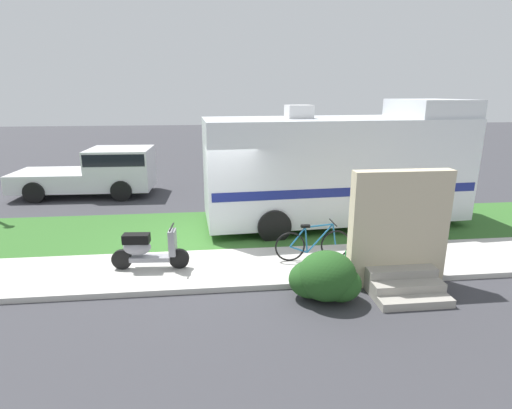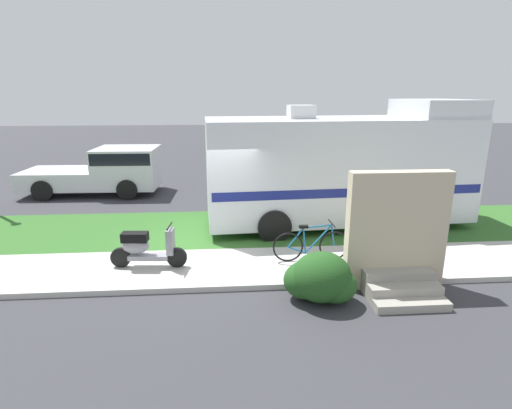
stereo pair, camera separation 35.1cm
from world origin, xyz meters
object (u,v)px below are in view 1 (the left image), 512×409
object	(u,v)px
pickup_truck_near	(101,170)
bottle_green	(346,255)
bicycle	(313,244)
motorhome_rv	(338,167)
bottle_spare	(333,264)
scooter	(147,249)

from	to	relation	value
pickup_truck_near	bottle_green	xyz separation A→B (m)	(7.28, -7.35, -0.73)
bicycle	motorhome_rv	bearing A→B (deg)	63.53
motorhome_rv	bottle_spare	bearing A→B (deg)	-108.08
scooter	bottle_green	size ratio (longest dim) A/B	6.77
bicycle	bottle_spare	size ratio (longest dim) A/B	6.61
motorhome_rv	bottle_green	bearing A→B (deg)	-102.35
bottle_spare	bottle_green	bearing A→B (deg)	45.96
motorhome_rv	pickup_truck_near	xyz separation A→B (m)	(-7.91, 4.45, -0.78)
motorhome_rv	bicycle	xyz separation A→B (m)	(-1.43, -2.87, -1.23)
motorhome_rv	bicycle	world-z (taller)	motorhome_rv
motorhome_rv	scooter	xyz separation A→B (m)	(-5.13, -2.92, -1.16)
bicycle	pickup_truck_near	size ratio (longest dim) A/B	0.34
motorhome_rv	pickup_truck_near	bearing A→B (deg)	150.66
bottle_spare	motorhome_rv	bearing A→B (deg)	71.92
bicycle	bottle_spare	world-z (taller)	bicycle
bicycle	pickup_truck_near	xyz separation A→B (m)	(-6.49, 7.32, 0.45)
scooter	bottle_spare	xyz separation A→B (m)	(4.02, -0.47, -0.34)
bicycle	bottle_green	world-z (taller)	bicycle
bottle_green	motorhome_rv	bearing A→B (deg)	77.65
pickup_truck_near	bottle_spare	world-z (taller)	pickup_truck_near
motorhome_rv	bottle_spare	xyz separation A→B (m)	(-1.11, -3.39, -1.50)
pickup_truck_near	bottle_green	distance (m)	10.37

